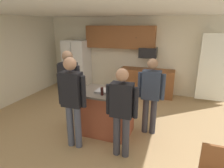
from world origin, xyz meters
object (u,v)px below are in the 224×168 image
object	(u,v)px
person_guest_right	(72,97)
mug_ceramic_white	(121,88)
refrigerator	(77,65)
microwave_over_range	(148,53)
person_host_foreground	(122,108)
person_elder_center	(151,92)
kitchen_island	(107,112)
glass_dark_ale	(115,94)
serving_tray	(107,91)
person_guest_by_door	(69,84)
tumbler_amber	(122,92)
glass_pilsner	(102,91)

from	to	relation	value
person_guest_right	mug_ceramic_white	distance (m)	1.10
refrigerator	microwave_over_range	world-z (taller)	refrigerator
person_host_foreground	person_elder_center	xyz separation A→B (m)	(0.36, 0.95, 0.02)
kitchen_island	glass_dark_ale	world-z (taller)	glass_dark_ale
glass_dark_ale	serving_tray	world-z (taller)	glass_dark_ale
person_guest_by_door	tumbler_amber	xyz separation A→B (m)	(1.30, -0.16, 0.00)
person_host_foreground	glass_pilsner	xyz separation A→B (m)	(-0.53, 0.42, 0.10)
mug_ceramic_white	serving_tray	distance (m)	0.32
microwave_over_range	glass_dark_ale	xyz separation A→B (m)	(-0.13, -2.99, -0.41)
person_guest_right	person_elder_center	world-z (taller)	person_guest_right
person_guest_by_door	mug_ceramic_white	world-z (taller)	person_guest_by_door
person_guest_by_door	glass_pilsner	bearing A→B (deg)	-14.16
person_guest_by_door	glass_pilsner	size ratio (longest dim) A/B	11.10
glass_dark_ale	microwave_over_range	bearing A→B (deg)	87.43
person_host_foreground	tumbler_amber	bearing A→B (deg)	-22.40
glass_pilsner	serving_tray	xyz separation A→B (m)	(0.02, 0.20, -0.06)
serving_tray	glass_pilsner	bearing A→B (deg)	-96.42
person_guest_right	mug_ceramic_white	bearing A→B (deg)	-6.21
microwave_over_range	tumbler_amber	bearing A→B (deg)	-90.86
microwave_over_range	mug_ceramic_white	size ratio (longest dim) A/B	4.39
refrigerator	person_guest_by_door	xyz separation A→B (m)	(1.25, -2.57, 0.14)
person_guest_by_door	person_guest_right	world-z (taller)	person_guest_by_door
person_guest_by_door	mug_ceramic_white	size ratio (longest dim) A/B	14.01
person_host_foreground	person_guest_by_door	bearing A→B (deg)	26.73
person_elder_center	kitchen_island	bearing A→B (deg)	-0.00
microwave_over_range	kitchen_island	xyz separation A→B (m)	(-0.41, -2.72, -0.96)
person_guest_by_door	glass_dark_ale	bearing A→B (deg)	-12.23
refrigerator	glass_pilsner	distance (m)	3.57
kitchen_island	glass_pilsner	distance (m)	0.61
person_host_foreground	serving_tray	distance (m)	0.81
kitchen_island	person_elder_center	world-z (taller)	person_elder_center
person_guest_right	glass_pilsner	bearing A→B (deg)	-9.75
refrigerator	person_elder_center	xyz separation A→B (m)	(3.06, -2.30, 0.06)
person_guest_by_door	refrigerator	bearing A→B (deg)	118.00
person_guest_by_door	mug_ceramic_white	xyz separation A→B (m)	(1.19, 0.14, -0.03)
microwave_over_range	person_elder_center	xyz separation A→B (m)	(0.46, -2.42, -0.48)
person_guest_by_door	serving_tray	xyz separation A→B (m)	(0.94, -0.06, -0.05)
refrigerator	person_guest_right	bearing A→B (deg)	-61.84
refrigerator	person_guest_by_door	bearing A→B (deg)	-63.95
refrigerator	tumbler_amber	size ratio (longest dim) A/B	11.79
person_elder_center	person_guest_by_door	bearing A→B (deg)	-10.53
mug_ceramic_white	tumbler_amber	bearing A→B (deg)	-69.44
person_host_foreground	tumbler_amber	distance (m)	0.55
person_elder_center	glass_dark_ale	world-z (taller)	person_elder_center
kitchen_island	glass_dark_ale	size ratio (longest dim) A/B	8.39
mug_ceramic_white	person_guest_right	bearing A→B (deg)	-128.62
glass_pilsner	glass_dark_ale	size ratio (longest dim) A/B	1.15
person_elder_center	glass_dark_ale	distance (m)	0.83
person_guest_by_door	person_guest_right	distance (m)	0.88
person_guest_by_door	person_elder_center	distance (m)	1.83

